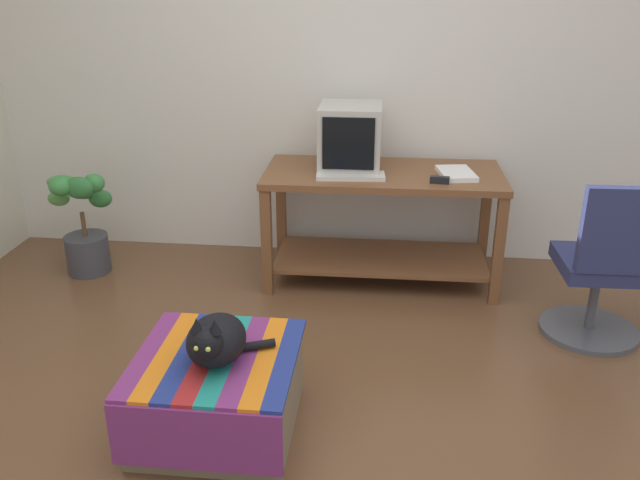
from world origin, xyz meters
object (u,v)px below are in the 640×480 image
at_px(desk, 382,206).
at_px(keyboard, 351,176).
at_px(ottoman_with_blanket, 218,392).
at_px(potted_plant, 84,226).
at_px(book, 456,174).
at_px(office_chair, 602,273).
at_px(stapler, 440,180).
at_px(tv_monitor, 350,138).
at_px(cat, 216,340).

bearing_deg(desk, keyboard, -142.25).
height_order(ottoman_with_blanket, potted_plant, potted_plant).
bearing_deg(book, office_chair, -49.32).
bearing_deg(book, keyboard, 179.73).
xyz_separation_m(book, office_chair, (0.72, -0.59, -0.33)).
relative_size(office_chair, stapler, 8.09).
distance_m(keyboard, ottoman_with_blanket, 1.60).
height_order(keyboard, book, book).
xyz_separation_m(tv_monitor, cat, (-0.42, -1.67, -0.43)).
relative_size(potted_plant, stapler, 6.23).
distance_m(ottoman_with_blanket, office_chair, 2.05).
height_order(desk, keyboard, keyboard).
height_order(tv_monitor, cat, tv_monitor).
relative_size(keyboard, book, 1.39).
height_order(desk, cat, desk).
xyz_separation_m(keyboard, potted_plant, (-1.70, 0.03, -0.40)).
distance_m(tv_monitor, potted_plant, 1.79).
bearing_deg(tv_monitor, ottoman_with_blanket, -105.85).
distance_m(book, office_chair, 0.99).
bearing_deg(book, desk, 164.12).
distance_m(desk, potted_plant, 1.90).
xyz_separation_m(desk, ottoman_with_blanket, (-0.65, -1.59, -0.30)).
distance_m(desk, tv_monitor, 0.46).
height_order(tv_monitor, potted_plant, tv_monitor).
relative_size(book, ottoman_with_blanket, 0.41).
distance_m(tv_monitor, office_chair, 1.60).
bearing_deg(office_chair, desk, -30.65).
height_order(tv_monitor, office_chair, tv_monitor).
height_order(desk, book, book).
relative_size(book, office_chair, 0.32).
bearing_deg(stapler, tv_monitor, 72.40).
xyz_separation_m(book, stapler, (-0.11, -0.16, 0.01)).
bearing_deg(book, potted_plant, 171.87).
bearing_deg(desk, ottoman_with_blanket, -112.93).
distance_m(cat, potted_plant, 1.97).
bearing_deg(ottoman_with_blanket, office_chair, 27.81).
distance_m(ottoman_with_blanket, cat, 0.29).
distance_m(cat, stapler, 1.74).
height_order(tv_monitor, stapler, tv_monitor).
relative_size(ottoman_with_blanket, potted_plant, 1.02).
height_order(tv_monitor, keyboard, tv_monitor).
xyz_separation_m(keyboard, cat, (-0.44, -1.48, -0.25)).
bearing_deg(tv_monitor, desk, -12.10).
bearing_deg(desk, stapler, -32.72).
relative_size(keyboard, stapler, 3.64).
xyz_separation_m(keyboard, office_chair, (1.34, -0.49, -0.33)).
xyz_separation_m(keyboard, ottoman_with_blanket, (-0.46, -1.44, -0.54)).
xyz_separation_m(ottoman_with_blanket, cat, (0.02, -0.04, 0.28)).
xyz_separation_m(desk, stapler, (0.32, -0.20, 0.24)).
xyz_separation_m(cat, potted_plant, (-1.26, 1.51, -0.14)).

